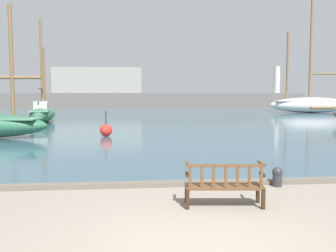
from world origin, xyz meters
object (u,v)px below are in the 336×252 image
Objects in this scene: channel_buoy at (106,130)px; mooring_bollard at (277,176)px; sailboat_nearest_port at (311,103)px; park_bench at (224,184)px; sailboat_distant_harbor at (42,112)px.

mooring_bollard is at bearing -65.52° from channel_buoy.
mooring_bollard is (-17.86, -34.40, -0.93)m from sailboat_nearest_port.
mooring_bollard is at bearing -117.44° from sailboat_nearest_port.
channel_buoy reaches higher than park_bench.
sailboat_distant_harbor is at bearing 118.18° from channel_buoy.
park_bench is at bearing -68.79° from sailboat_distant_harbor.
channel_buoy is at bearing -61.82° from sailboat_distant_harbor.
sailboat_distant_harbor is (-28.70, -12.51, -0.35)m from sailboat_nearest_port.
sailboat_distant_harbor is 24.43m from mooring_bollard.
park_bench is 0.20× the size of sailboat_distant_harbor.
sailboat_distant_harbor reaches higher than channel_buoy.
sailboat_distant_harbor is at bearing 111.21° from park_bench.
park_bench is 13.00m from channel_buoy.
mooring_bollard is at bearing 41.17° from park_bench.
park_bench is 40.94m from sailboat_nearest_port.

